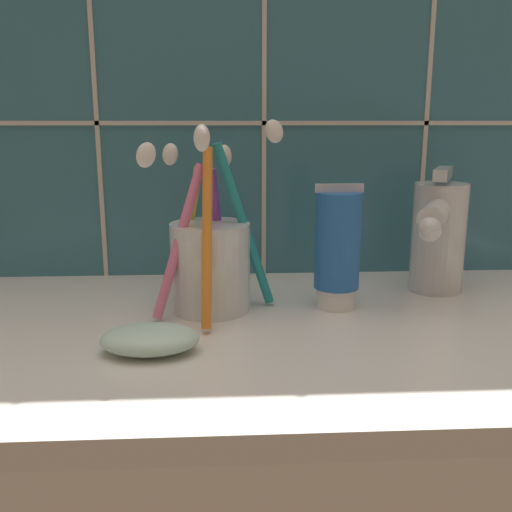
{
  "coord_description": "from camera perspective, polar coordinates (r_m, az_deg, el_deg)",
  "views": [
    {
      "loc": [
        -2.69,
        -48.46,
        19.96
      ],
      "look_at": [
        0.08,
        1.9,
        7.97
      ],
      "focal_mm": 40.0,
      "sensor_mm": 36.0,
      "label": 1
    }
  ],
  "objects": [
    {
      "name": "toothpaste_tube",
      "position": [
        0.56,
        8.14,
        0.79
      ],
      "size": [
        4.6,
        4.38,
        12.19
      ],
      "color": "white",
      "rests_on": "sink_counter"
    },
    {
      "name": "sink_counter",
      "position": [
        0.52,
        0.03,
        -7.97
      ],
      "size": [
        75.03,
        36.83,
        2.0
      ],
      "primitive_type": "cube",
      "color": "silver",
      "rests_on": "ground"
    },
    {
      "name": "soap_bar",
      "position": [
        0.46,
        -10.56,
        -8.18
      ],
      "size": [
        7.88,
        5.3,
        2.2
      ],
      "primitive_type": "ellipsoid",
      "color": "silver",
      "rests_on": "sink_counter"
    },
    {
      "name": "tile_wall_backsplash",
      "position": [
        0.67,
        -0.89,
        18.46
      ],
      "size": [
        85.03,
        1.72,
        51.87
      ],
      "color": "#336B7F",
      "rests_on": "ground"
    },
    {
      "name": "toothbrush_cup",
      "position": [
        0.55,
        -4.62,
        -0.29
      ],
      "size": [
        13.91,
        13.1,
        18.31
      ],
      "color": "silver",
      "rests_on": "sink_counter"
    },
    {
      "name": "sink_faucet",
      "position": [
        0.63,
        17.72,
        2.18
      ],
      "size": [
        7.84,
        11.89,
        13.22
      ],
      "rotation": [
        0.0,
        0.0,
        -2.04
      ],
      "color": "silver",
      "rests_on": "sink_counter"
    }
  ]
}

